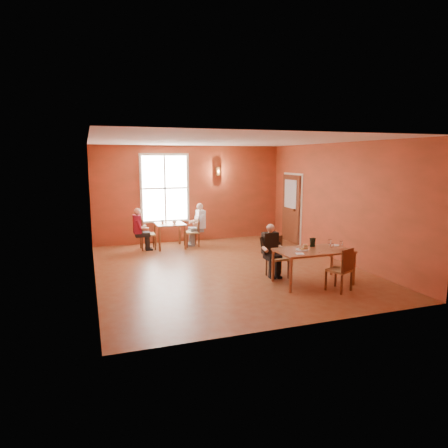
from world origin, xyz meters
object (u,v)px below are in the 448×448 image
object	(u,v)px
diner_main	(278,252)
diner_white	(192,226)
chair_diner_main	(277,257)
second_table	(170,236)
chair_empty	(339,269)
chair_diner_maroon	(148,234)
chair_diner_white	(191,231)
main_table	(313,267)
diner_maroon	(147,229)

from	to	relation	value
diner_main	diner_white	bearing A→B (deg)	-75.27
chair_diner_main	second_table	size ratio (longest dim) A/B	1.09
chair_empty	chair_diner_maroon	size ratio (longest dim) A/B	0.96
chair_diner_main	chair_diner_white	bearing A→B (deg)	-74.73
chair_diner_white	chair_diner_maroon	xyz separation A→B (m)	(-1.30, 0.00, 0.01)
main_table	chair_diner_white	size ratio (longest dim) A/B	1.73
chair_diner_white	diner_maroon	bearing A→B (deg)	90.00
diner_white	chair_diner_maroon	xyz separation A→B (m)	(-1.33, 0.00, -0.16)
main_table	chair_diner_main	xyz separation A→B (m)	(-0.50, 0.65, 0.09)
diner_main	chair_empty	distance (m)	1.42
chair_diner_main	diner_maroon	size ratio (longest dim) A/B	0.76
chair_diner_main	chair_diner_white	size ratio (longest dim) A/B	1.01
diner_main	chair_diner_maroon	xyz separation A→B (m)	(-2.31, 3.72, -0.11)
chair_diner_main	diner_white	bearing A→B (deg)	-75.16
chair_diner_white	chair_diner_maroon	bearing A→B (deg)	90.00
chair_empty	chair_diner_white	distance (m)	5.22
second_table	diner_maroon	size ratio (longest dim) A/B	0.69
chair_diner_main	diner_maroon	distance (m)	4.37
diner_main	chair_diner_maroon	world-z (taller)	diner_main
diner_maroon	chair_empty	bearing A→B (deg)	32.02
main_table	chair_diner_maroon	bearing A→B (deg)	122.91
chair_diner_main	chair_empty	world-z (taller)	chair_diner_main
chair_diner_maroon	chair_diner_white	bearing A→B (deg)	90.00
chair_diner_main	diner_maroon	world-z (taller)	diner_maroon
main_table	chair_diner_main	world-z (taller)	chair_diner_main
chair_empty	chair_diner_white	size ratio (longest dim) A/B	0.99
chair_empty	diner_maroon	world-z (taller)	diner_maroon
diner_white	chair_empty	bearing A→B (deg)	-160.76
diner_white	diner_main	bearing A→B (deg)	-165.27
diner_main	chair_diner_maroon	distance (m)	4.38
chair_diner_main	chair_diner_white	distance (m)	3.82
chair_diner_white	chair_diner_maroon	world-z (taller)	chair_diner_maroon
chair_diner_main	diner_white	distance (m)	3.82
second_table	chair_diner_maroon	distance (m)	0.66
main_table	chair_diner_white	world-z (taller)	chair_diner_white
chair_empty	diner_maroon	size ratio (longest dim) A/B	0.74
chair_diner_maroon	diner_maroon	distance (m)	0.14
diner_main	chair_diner_white	distance (m)	3.85
main_table	diner_white	distance (m)	4.59
diner_main	second_table	size ratio (longest dim) A/B	1.37
diner_main	chair_diner_white	size ratio (longest dim) A/B	1.26
main_table	chair_diner_maroon	distance (m)	5.17
diner_main	main_table	bearing A→B (deg)	128.88
chair_diner_main	main_table	bearing A→B (deg)	127.57
second_table	diner_white	bearing A→B (deg)	0.00
chair_empty	second_table	bearing A→B (deg)	92.62
main_table	diner_maroon	xyz separation A→B (m)	(-2.84, 4.34, 0.23)
second_table	chair_diner_maroon	bearing A→B (deg)	180.00
second_table	chair_empty	bearing A→B (deg)	-64.03
diner_white	chair_diner_maroon	size ratio (longest dim) A/B	1.35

